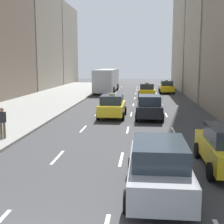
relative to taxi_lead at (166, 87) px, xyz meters
name	(u,v)px	position (x,y,z in m)	size (l,w,h in m)	color
sidewalk_left	(43,102)	(-13.80, -11.82, -0.81)	(8.00, 66.00, 0.15)	gray
lane_markings	(132,109)	(-4.20, -15.82, -0.87)	(5.72, 56.00, 0.01)	white
taxi_lead	(166,87)	(0.00, 0.00, 0.00)	(2.02, 4.40, 1.87)	yellow
taxi_third	(112,106)	(-5.60, -20.33, 0.00)	(2.02, 4.40, 1.87)	yellow
taxi_fourth	(147,90)	(-2.80, -6.26, 0.00)	(2.02, 4.40, 1.87)	yellow
sedan_black_near	(149,107)	(-2.80, -20.61, 0.01)	(2.02, 4.55, 1.76)	black
sedan_silver_behind	(159,167)	(-2.80, -34.28, 0.01)	(2.02, 4.72, 1.76)	#9EA0A5
city_bus	(107,80)	(-8.41, 0.76, 0.91)	(2.80, 11.61, 3.25)	#B7BCC1
pedestrian_mid_block	(2,121)	(-10.66, -28.23, 0.19)	(0.36, 0.22, 1.65)	brown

